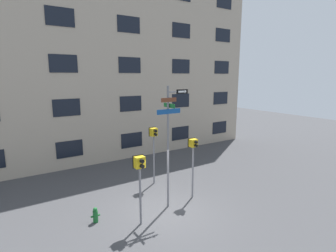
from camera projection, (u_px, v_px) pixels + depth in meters
ground_plane at (165, 212)px, 10.65m from camera, size 60.00×60.00×0.00m
building_facade at (97, 65)px, 15.78m from camera, size 24.00×0.63×12.24m
street_sign_pole at (170, 136)px, 10.57m from camera, size 1.50×0.78×5.07m
pedestrian_signal_left at (140, 170)px, 9.39m from camera, size 0.42×0.40×2.65m
pedestrian_signal_right at (193, 152)px, 11.54m from camera, size 0.39×0.40×2.76m
pedestrian_signal_across at (154, 140)px, 13.08m from camera, size 0.39×0.40×2.93m
fire_hydrant at (95, 215)px, 9.87m from camera, size 0.35×0.19×0.59m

